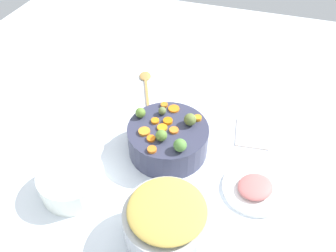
# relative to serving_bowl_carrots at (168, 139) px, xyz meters

# --- Properties ---
(tabletop) EXTENTS (2.40, 2.40, 0.02)m
(tabletop) POSITION_rel_serving_bowl_carrots_xyz_m (0.02, 0.01, -0.06)
(tabletop) COLOR white
(tabletop) RESTS_ON ground
(serving_bowl_carrots) EXTENTS (0.28, 0.28, 0.11)m
(serving_bowl_carrots) POSITION_rel_serving_bowl_carrots_xyz_m (0.00, 0.00, 0.00)
(serving_bowl_carrots) COLOR #34364D
(serving_bowl_carrots) RESTS_ON tabletop
(metal_pot) EXTENTS (0.24, 0.24, 0.12)m
(metal_pot) POSITION_rel_serving_bowl_carrots_xyz_m (-0.32, -0.10, 0.01)
(metal_pot) COLOR #B0B5BC
(metal_pot) RESTS_ON tabletop
(stuffing_mound) EXTENTS (0.21, 0.21, 0.03)m
(stuffing_mound) POSITION_rel_serving_bowl_carrots_xyz_m (-0.32, -0.10, 0.09)
(stuffing_mound) COLOR #BA9D47
(stuffing_mound) RESTS_ON metal_pot
(carrot_slice_0) EXTENTS (0.04, 0.04, 0.01)m
(carrot_slice_0) POSITION_rel_serving_bowl_carrots_xyz_m (0.07, -0.08, 0.06)
(carrot_slice_0) COLOR orange
(carrot_slice_0) RESTS_ON serving_bowl_carrots
(carrot_slice_1) EXTENTS (0.03, 0.03, 0.01)m
(carrot_slice_1) POSITION_rel_serving_bowl_carrots_xyz_m (0.10, 0.05, 0.06)
(carrot_slice_1) COLOR orange
(carrot_slice_1) RESTS_ON serving_bowl_carrots
(carrot_slice_2) EXTENTS (0.04, 0.04, 0.01)m
(carrot_slice_2) POSITION_rel_serving_bowl_carrots_xyz_m (-0.01, 0.02, 0.06)
(carrot_slice_2) COLOR orange
(carrot_slice_2) RESTS_ON serving_bowl_carrots
(carrot_slice_3) EXTENTS (0.03, 0.03, 0.01)m
(carrot_slice_3) POSITION_rel_serving_bowl_carrots_xyz_m (0.02, 0.05, 0.06)
(carrot_slice_3) COLOR orange
(carrot_slice_3) RESTS_ON serving_bowl_carrots
(carrot_slice_4) EXTENTS (0.05, 0.05, 0.01)m
(carrot_slice_4) POSITION_rel_serving_bowl_carrots_xyz_m (0.10, 0.01, 0.06)
(carrot_slice_4) COLOR orange
(carrot_slice_4) RESTS_ON serving_bowl_carrots
(carrot_slice_5) EXTENTS (0.04, 0.04, 0.01)m
(carrot_slice_5) POSITION_rel_serving_bowl_carrots_xyz_m (0.03, 0.00, 0.06)
(carrot_slice_5) COLOR orange
(carrot_slice_5) RESTS_ON serving_bowl_carrots
(carrot_slice_6) EXTENTS (0.04, 0.04, 0.01)m
(carrot_slice_6) POSITION_rel_serving_bowl_carrots_xyz_m (-0.11, 0.02, 0.06)
(carrot_slice_6) COLOR orange
(carrot_slice_6) RESTS_ON serving_bowl_carrots
(carrot_slice_7) EXTENTS (0.05, 0.05, 0.01)m
(carrot_slice_7) POSITION_rel_serving_bowl_carrots_xyz_m (-0.04, 0.07, 0.06)
(carrot_slice_7) COLOR orange
(carrot_slice_7) RESTS_ON serving_bowl_carrots
(carrot_slice_8) EXTENTS (0.03, 0.03, 0.01)m
(carrot_slice_8) POSITION_rel_serving_bowl_carrots_xyz_m (-0.07, 0.04, 0.06)
(carrot_slice_8) COLOR orange
(carrot_slice_8) RESTS_ON serving_bowl_carrots
(carrot_slice_9) EXTENTS (0.04, 0.04, 0.01)m
(carrot_slice_9) POSITION_rel_serving_bowl_carrots_xyz_m (-0.01, -0.02, 0.06)
(carrot_slice_9) COLOR orange
(carrot_slice_9) RESTS_ON serving_bowl_carrots
(brussels_sprout_0) EXTENTS (0.04, 0.04, 0.04)m
(brussels_sprout_0) POSITION_rel_serving_bowl_carrots_xyz_m (-0.08, -0.07, 0.07)
(brussels_sprout_0) COLOR #528539
(brussels_sprout_0) RESTS_ON serving_bowl_carrots
(brussels_sprout_1) EXTENTS (0.04, 0.04, 0.04)m
(brussels_sprout_1) POSITION_rel_serving_bowl_carrots_xyz_m (0.04, -0.06, 0.07)
(brussels_sprout_1) COLOR olive
(brussels_sprout_1) RESTS_ON serving_bowl_carrots
(brussels_sprout_2) EXTENTS (0.03, 0.03, 0.03)m
(brussels_sprout_2) POSITION_rel_serving_bowl_carrots_xyz_m (0.06, 0.04, 0.07)
(brussels_sprout_2) COLOR #607340
(brussels_sprout_2) RESTS_ON serving_bowl_carrots
(brussels_sprout_3) EXTENTS (0.04, 0.04, 0.04)m
(brussels_sprout_3) POSITION_rel_serving_bowl_carrots_xyz_m (0.03, 0.11, 0.07)
(brussels_sprout_3) COLOR olive
(brussels_sprout_3) RESTS_ON serving_bowl_carrots
(brussels_sprout_4) EXTENTS (0.04, 0.04, 0.04)m
(brussels_sprout_4) POSITION_rel_serving_bowl_carrots_xyz_m (-0.06, 0.00, 0.07)
(brussels_sprout_4) COLOR #588033
(brussels_sprout_4) RESTS_ON serving_bowl_carrots
(wooden_spoon) EXTENTS (0.31, 0.16, 0.01)m
(wooden_spoon) POSITION_rel_serving_bowl_carrots_xyz_m (0.34, 0.21, -0.05)
(wooden_spoon) COLOR #AE8042
(wooden_spoon) RESTS_ON tabletop
(casserole_dish) EXTENTS (0.20, 0.20, 0.08)m
(casserole_dish) POSITION_rel_serving_bowl_carrots_xyz_m (-0.25, 0.23, -0.01)
(casserole_dish) COLOR white
(casserole_dish) RESTS_ON tabletop
(ham_plate) EXTENTS (0.20, 0.20, 0.01)m
(ham_plate) POSITION_rel_serving_bowl_carrots_xyz_m (-0.08, -0.31, -0.05)
(ham_plate) COLOR white
(ham_plate) RESTS_ON tabletop
(ham_slice_main) EXTENTS (0.15, 0.15, 0.02)m
(ham_slice_main) POSITION_rel_serving_bowl_carrots_xyz_m (-0.09, -0.31, -0.03)
(ham_slice_main) COLOR #BE6664
(ham_slice_main) RESTS_ON ham_plate
(dish_towel) EXTENTS (0.16, 0.14, 0.01)m
(dish_towel) POSITION_rel_serving_bowl_carrots_xyz_m (0.17, -0.27, -0.05)
(dish_towel) COLOR silver
(dish_towel) RESTS_ON tabletop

